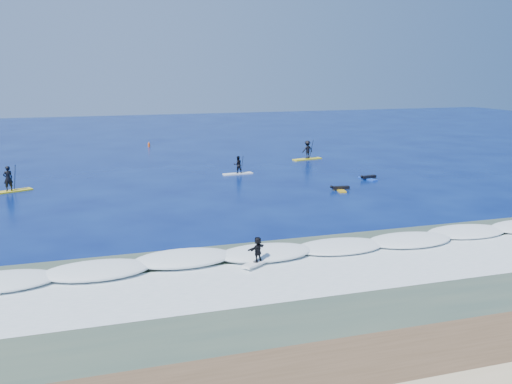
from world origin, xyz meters
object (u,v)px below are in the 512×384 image
object	(u,v)px
prone_paddler_near	(340,189)
marker_buoy	(149,145)
sup_paddler_center	(238,166)
wave_surfer	(258,251)
sup_paddler_right	(307,151)
prone_paddler_far	(368,178)
sup_paddler_left	(8,183)

from	to	relation	value
prone_paddler_near	marker_buoy	bearing A→B (deg)	27.75
sup_paddler_center	prone_paddler_near	bearing A→B (deg)	-63.45
sup_paddler_center	prone_paddler_near	distance (m)	10.40
wave_surfer	marker_buoy	world-z (taller)	wave_surfer
sup_paddler_right	wave_surfer	world-z (taller)	sup_paddler_right
prone_paddler_far	wave_surfer	distance (m)	23.30
sup_paddler_left	prone_paddler_far	size ratio (longest dim) A/B	1.67
sup_paddler_center	prone_paddler_near	world-z (taller)	sup_paddler_center
prone_paddler_far	wave_surfer	xyz separation A→B (m)	(-15.33, -17.54, 0.61)
sup_paddler_right	prone_paddler_far	distance (m)	11.41
sup_paddler_right	marker_buoy	xyz separation A→B (m)	(-14.12, 14.31, -0.59)
sup_paddler_right	prone_paddler_far	world-z (taller)	sup_paddler_right
sup_paddler_left	marker_buoy	world-z (taller)	sup_paddler_left
sup_paddler_right	marker_buoy	distance (m)	20.11
wave_surfer	marker_buoy	bearing A→B (deg)	56.30
sup_paddler_left	marker_buoy	xyz separation A→B (m)	(13.19, 21.99, -0.44)
prone_paddler_near	marker_buoy	world-z (taller)	marker_buoy
sup_paddler_left	sup_paddler_right	xyz separation A→B (m)	(27.31, 7.68, 0.14)
prone_paddler_far	wave_surfer	world-z (taller)	wave_surfer
sup_paddler_right	prone_paddler_far	xyz separation A→B (m)	(0.70, -11.37, -0.73)
sup_paddler_left	prone_paddler_near	xyz separation A→B (m)	(23.84, -6.92, -0.58)
prone_paddler_near	sup_paddler_left	bearing A→B (deg)	81.34
sup_paddler_center	wave_surfer	distance (m)	23.78
wave_surfer	marker_buoy	size ratio (longest dim) A/B	2.76
sup_paddler_right	wave_surfer	size ratio (longest dim) A/B	1.85
sup_paddler_right	marker_buoy	size ratio (longest dim) A/B	5.10
sup_paddler_right	prone_paddler_near	bearing A→B (deg)	-115.81
sup_paddler_left	prone_paddler_far	xyz separation A→B (m)	(28.01, -3.69, -0.58)
sup_paddler_right	wave_surfer	distance (m)	32.40
sup_paddler_left	sup_paddler_right	size ratio (longest dim) A/B	1.03
sup_paddler_center	sup_paddler_right	bearing A→B (deg)	27.29
sup_paddler_center	prone_paddler_far	xyz separation A→B (m)	(9.69, -5.56, -0.55)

